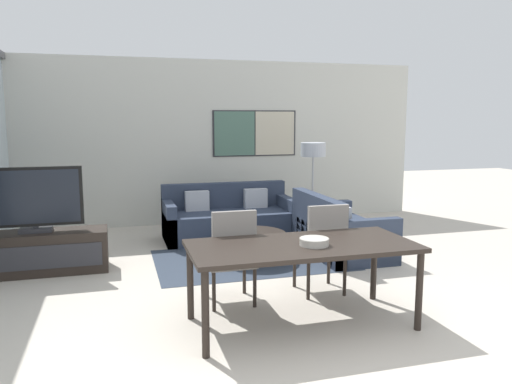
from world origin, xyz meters
TOP-DOWN VIEW (x-y plane):
  - ground_plane at (0.00, 0.00)m, footprint 24.00×24.00m
  - wall_back at (0.02, 5.33)m, footprint 7.53×0.09m
  - area_rug at (-0.02, 2.81)m, footprint 2.43×1.62m
  - tv_console at (-2.58, 2.96)m, footprint 1.59×0.49m
  - television at (-2.58, 2.96)m, footprint 1.08×0.20m
  - sofa_main at (-0.02, 4.11)m, footprint 1.96×0.89m
  - sofa_side at (1.18, 2.78)m, footprint 0.89×1.51m
  - coffee_table at (-0.02, 2.81)m, footprint 0.91×0.91m
  - dining_table at (-0.12, 0.72)m, footprint 1.97×0.90m
  - dining_chair_left at (-0.61, 1.34)m, footprint 0.46×0.46m
  - dining_chair_centre at (0.36, 1.39)m, footprint 0.46×0.46m
  - fruit_bowl at (-0.05, 0.64)m, footprint 0.25×0.25m
  - floor_lamp at (1.40, 4.20)m, footprint 0.40×0.40m

SIDE VIEW (x-z plane):
  - ground_plane at x=0.00m, z-range 0.00..0.00m
  - area_rug at x=-0.02m, z-range 0.00..0.01m
  - tv_console at x=-2.58m, z-range 0.00..0.50m
  - coffee_table at x=-0.02m, z-range 0.09..0.45m
  - sofa_side at x=1.18m, z-range -0.13..0.68m
  - sofa_main at x=-0.02m, z-range -0.13..0.68m
  - dining_chair_left at x=-0.61m, z-range 0.04..1.00m
  - dining_chair_centre at x=0.36m, z-range 0.04..1.00m
  - dining_table at x=-0.12m, z-range 0.30..1.03m
  - fruit_bowl at x=-0.05m, z-range 0.74..0.80m
  - television at x=-2.58m, z-range 0.49..1.25m
  - floor_lamp at x=1.40m, z-range 0.52..1.95m
  - wall_back at x=0.02m, z-range 0.00..2.80m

